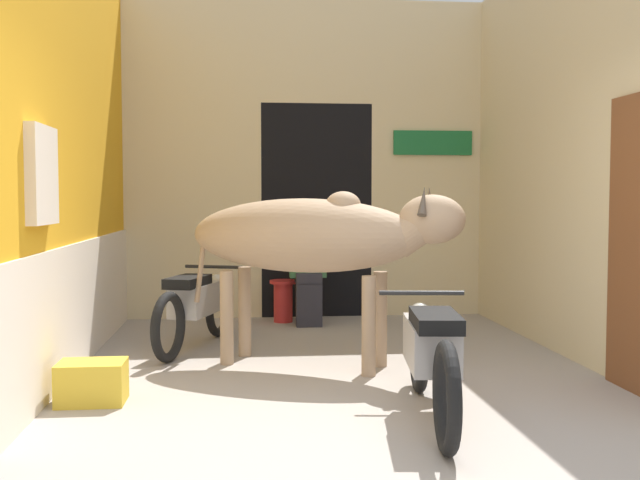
% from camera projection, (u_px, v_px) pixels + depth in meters
% --- Properties ---
extents(ground_plane, '(30.00, 30.00, 0.00)m').
position_uv_depth(ground_plane, '(374.00, 446.00, 4.14)').
color(ground_plane, '#9E9389').
extents(wall_left_shopfront, '(0.25, 4.50, 3.62)m').
position_uv_depth(wall_left_shopfront, '(67.00, 151.00, 6.04)').
color(wall_left_shopfront, orange).
rests_on(wall_left_shopfront, ground_plane).
extents(wall_back_with_doorway, '(4.08, 0.93, 3.62)m').
position_uv_depth(wall_back_with_doorway, '(309.00, 183.00, 8.82)').
color(wall_back_with_doorway, beige).
rests_on(wall_back_with_doorway, ground_plane).
extents(wall_right_with_door, '(0.22, 4.50, 3.62)m').
position_uv_depth(wall_right_with_door, '(574.00, 150.00, 6.44)').
color(wall_right_with_door, beige).
rests_on(wall_right_with_door, ground_plane).
extents(cow, '(2.27, 1.41, 1.47)m').
position_uv_depth(cow, '(315.00, 237.00, 6.03)').
color(cow, tan).
rests_on(cow, ground_plane).
extents(motorcycle_near, '(0.58, 1.90, 0.74)m').
position_uv_depth(motorcycle_near, '(431.00, 352.00, 4.62)').
color(motorcycle_near, black).
rests_on(motorcycle_near, ground_plane).
extents(motorcycle_far, '(0.75, 1.72, 0.72)m').
position_uv_depth(motorcycle_far, '(196.00, 304.00, 6.79)').
color(motorcycle_far, black).
rests_on(motorcycle_far, ground_plane).
extents(shopkeeper_seated, '(0.39, 0.34, 1.24)m').
position_uv_depth(shopkeeper_seated, '(308.00, 264.00, 8.03)').
color(shopkeeper_seated, '#282833').
rests_on(shopkeeper_seated, ground_plane).
extents(plastic_stool, '(0.30, 0.30, 0.46)m').
position_uv_depth(plastic_stool, '(283.00, 300.00, 8.23)').
color(plastic_stool, red).
rests_on(plastic_stool, ground_plane).
extents(crate, '(0.44, 0.32, 0.28)m').
position_uv_depth(crate, '(92.00, 382.00, 4.99)').
color(crate, gold).
rests_on(crate, ground_plane).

